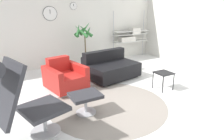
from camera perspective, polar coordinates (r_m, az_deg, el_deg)
ground_plane at (r=4.18m, az=0.01°, el=-8.04°), size 12.00×12.00×0.00m
wall_back at (r=6.43m, az=-13.49°, el=13.60°), size 12.00×0.09×2.80m
wall_right at (r=6.11m, az=28.05°, el=11.83°), size 0.06×12.00×2.80m
round_rug at (r=3.92m, az=-0.84°, el=-9.89°), size 2.23×2.23×0.01m
lounge_chair at (r=2.87m, az=-25.91°, el=-5.73°), size 1.12×0.84×1.29m
ottoman at (r=3.56m, az=-7.59°, el=-8.03°), size 0.52×0.44×0.37m
armchair_red at (r=4.66m, az=-13.28°, el=-2.26°), size 0.90×0.96×0.70m
couch_low at (r=5.28m, az=-0.22°, el=0.52°), size 1.39×1.07×0.69m
side_table at (r=4.63m, az=14.52°, el=-1.28°), size 0.36×0.36×0.40m
potted_plant at (r=6.10m, az=-7.78°, el=6.42°), size 0.59×0.65×1.39m
shelf_unit at (r=7.29m, az=5.31°, el=9.79°), size 1.37×0.28×1.67m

